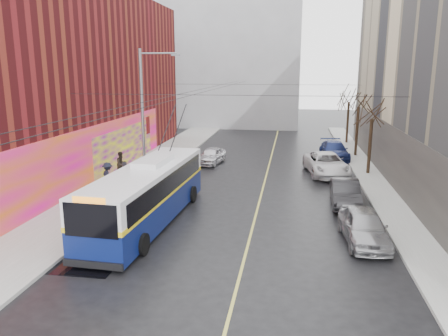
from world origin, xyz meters
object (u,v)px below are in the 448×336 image
object	(u,v)px
trolleybus	(148,193)
pedestrian_b	(121,164)
streetlight_pole	(145,115)
tree_mid	(359,98)
pedestrian_c	(108,176)
pedestrian_a	(126,176)
parked_car_b	(345,193)
parked_car_d	(334,150)
parked_car_c	(326,164)
tree_far	(349,95)
following_car	(211,156)
parked_car_a	(364,226)
tree_near	(373,108)

from	to	relation	value
trolleybus	pedestrian_b	size ratio (longest dim) A/B	6.78
streetlight_pole	pedestrian_b	distance (m)	5.23
tree_mid	pedestrian_c	size ratio (longest dim) A/B	3.71
pedestrian_a	parked_car_b	bearing A→B (deg)	-105.95
parked_car_b	parked_car_d	size ratio (longest dim) A/B	0.84
parked_car_c	pedestrian_b	world-z (taller)	pedestrian_b
tree_far	pedestrian_b	bearing A→B (deg)	-135.29
pedestrian_c	pedestrian_b	bearing A→B (deg)	-36.36
tree_mid	following_car	bearing A→B (deg)	-158.09
streetlight_pole	following_car	world-z (taller)	streetlight_pole
parked_car_c	pedestrian_a	size ratio (longest dim) A/B	3.20
tree_far	parked_car_a	bearing A→B (deg)	-94.84
parked_car_b	pedestrian_a	size ratio (longest dim) A/B	2.40
streetlight_pole	pedestrian_b	xyz separation A→B (m)	(-2.73, 2.32, -3.81)
tree_mid	parked_car_b	distance (m)	15.79
tree_near	parked_car_b	bearing A→B (deg)	-107.82
streetlight_pole	trolleybus	size ratio (longest dim) A/B	0.75
tree_far	pedestrian_c	size ratio (longest dim) A/B	3.65
tree_mid	parked_car_d	distance (m)	5.10
tree_near	pedestrian_c	size ratio (longest dim) A/B	3.55
parked_car_c	parked_car_d	distance (m)	6.16
trolleybus	parked_car_a	bearing A→B (deg)	-2.80
pedestrian_a	parked_car_c	bearing A→B (deg)	-75.46
tree_mid	pedestrian_a	size ratio (longest dim) A/B	3.63
pedestrian_c	tree_near	bearing A→B (deg)	-112.13
trolleybus	parked_car_c	distance (m)	15.58
tree_far	pedestrian_c	bearing A→B (deg)	-128.81
tree_near	parked_car_b	distance (m)	9.33
tree_mid	trolleybus	xyz separation A→B (m)	(-12.89, -19.49, -3.69)
parked_car_a	pedestrian_b	bearing A→B (deg)	143.41
pedestrian_b	tree_near	bearing A→B (deg)	-45.76
tree_far	parked_car_b	distance (m)	22.50
tree_far	parked_car_c	xyz separation A→B (m)	(-3.09, -14.40, -4.33)
parked_car_c	tree_near	bearing A→B (deg)	-1.44
pedestrian_a	parked_car_a	bearing A→B (deg)	-127.71
trolleybus	parked_car_b	size ratio (longest dim) A/B	2.72
tree_near	tree_mid	world-z (taller)	tree_mid
tree_far	pedestrian_b	size ratio (longest dim) A/B	3.71
tree_far	pedestrian_a	xyz separation A→B (m)	(-16.10, -21.32, -4.07)
parked_car_a	parked_car_b	world-z (taller)	parked_car_a
parked_car_a	parked_car_d	bearing A→B (deg)	84.79
tree_far	parked_car_c	bearing A→B (deg)	-102.11
pedestrian_c	tree_mid	bearing A→B (deg)	-95.55
tree_far	parked_car_d	distance (m)	9.63
trolleybus	pedestrian_b	bearing A→B (deg)	122.27
tree_near	pedestrian_b	size ratio (longest dim) A/B	3.62
tree_mid	parked_car_a	size ratio (longest dim) A/B	1.48
trolleybus	tree_far	bearing A→B (deg)	66.86
parked_car_b	parked_car_c	world-z (taller)	parked_car_c
tree_near	tree_far	xyz separation A→B (m)	(0.00, 14.00, 0.17)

